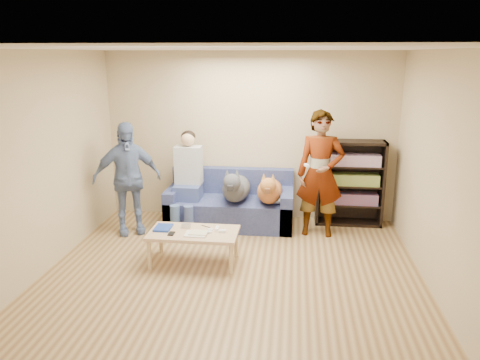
# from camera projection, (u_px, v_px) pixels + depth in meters

# --- Properties ---
(ground) EXTENTS (5.00, 5.00, 0.00)m
(ground) POSITION_uv_depth(u_px,v_px,m) (227.00, 290.00, 5.22)
(ground) COLOR brown
(ground) RESTS_ON ground
(ceiling) EXTENTS (5.00, 5.00, 0.00)m
(ceiling) POSITION_uv_depth(u_px,v_px,m) (226.00, 48.00, 4.54)
(ceiling) COLOR white
(ceiling) RESTS_ON ground
(wall_back) EXTENTS (4.50, 0.00, 4.50)m
(wall_back) POSITION_uv_depth(u_px,v_px,m) (250.00, 137.00, 7.28)
(wall_back) COLOR tan
(wall_back) RESTS_ON ground
(wall_front) EXTENTS (4.50, 0.00, 4.50)m
(wall_front) POSITION_uv_depth(u_px,v_px,m) (159.00, 297.00, 2.48)
(wall_front) COLOR tan
(wall_front) RESTS_ON ground
(wall_left) EXTENTS (0.00, 5.00, 5.00)m
(wall_left) POSITION_uv_depth(u_px,v_px,m) (24.00, 171.00, 5.14)
(wall_left) COLOR tan
(wall_left) RESTS_ON ground
(wall_right) EXTENTS (0.00, 5.00, 5.00)m
(wall_right) POSITION_uv_depth(u_px,v_px,m) (451.00, 184.00, 4.63)
(wall_right) COLOR tan
(wall_right) RESTS_ON ground
(blanket) EXTENTS (0.36, 0.31, 0.13)m
(blanket) POSITION_uv_depth(u_px,v_px,m) (275.00, 199.00, 6.87)
(blanket) COLOR #A2A2A7
(blanket) RESTS_ON sofa
(person_standing_right) EXTENTS (0.68, 0.47, 1.81)m
(person_standing_right) POSITION_uv_depth(u_px,v_px,m) (320.00, 174.00, 6.61)
(person_standing_right) COLOR gray
(person_standing_right) RESTS_ON ground
(person_standing_left) EXTENTS (1.04, 0.79, 1.64)m
(person_standing_left) POSITION_uv_depth(u_px,v_px,m) (127.00, 179.00, 6.70)
(person_standing_left) COLOR #7289B6
(person_standing_left) RESTS_ON ground
(held_controller) EXTENTS (0.07, 0.13, 0.03)m
(held_controller) POSITION_uv_depth(u_px,v_px,m) (307.00, 165.00, 6.40)
(held_controller) COLOR white
(held_controller) RESTS_ON person_standing_right
(notebook_blue) EXTENTS (0.20, 0.26, 0.03)m
(notebook_blue) POSITION_uv_depth(u_px,v_px,m) (163.00, 228.00, 5.88)
(notebook_blue) COLOR #1B3797
(notebook_blue) RESTS_ON coffee_table
(papers) EXTENTS (0.26, 0.20, 0.02)m
(papers) POSITION_uv_depth(u_px,v_px,m) (196.00, 234.00, 5.69)
(papers) COLOR silver
(papers) RESTS_ON coffee_table
(magazine) EXTENTS (0.22, 0.17, 0.01)m
(magazine) POSITION_uv_depth(u_px,v_px,m) (199.00, 233.00, 5.70)
(magazine) COLOR beige
(magazine) RESTS_ON coffee_table
(camera_silver) EXTENTS (0.11, 0.06, 0.05)m
(camera_silver) POSITION_uv_depth(u_px,v_px,m) (186.00, 226.00, 5.91)
(camera_silver) COLOR #B9B9BE
(camera_silver) RESTS_ON coffee_table
(controller_a) EXTENTS (0.04, 0.13, 0.03)m
(controller_a) POSITION_uv_depth(u_px,v_px,m) (217.00, 228.00, 5.85)
(controller_a) COLOR white
(controller_a) RESTS_ON coffee_table
(controller_b) EXTENTS (0.09, 0.06, 0.03)m
(controller_b) POSITION_uv_depth(u_px,v_px,m) (223.00, 231.00, 5.77)
(controller_b) COLOR white
(controller_b) RESTS_ON coffee_table
(headphone_cup_a) EXTENTS (0.07, 0.07, 0.02)m
(headphone_cup_a) POSITION_uv_depth(u_px,v_px,m) (209.00, 232.00, 5.75)
(headphone_cup_a) COLOR silver
(headphone_cup_a) RESTS_ON coffee_table
(headphone_cup_b) EXTENTS (0.07, 0.07, 0.02)m
(headphone_cup_b) POSITION_uv_depth(u_px,v_px,m) (210.00, 230.00, 5.82)
(headphone_cup_b) COLOR silver
(headphone_cup_b) RESTS_ON coffee_table
(pen_orange) EXTENTS (0.13, 0.06, 0.01)m
(pen_orange) POSITION_uv_depth(u_px,v_px,m) (189.00, 236.00, 5.64)
(pen_orange) COLOR orange
(pen_orange) RESTS_ON coffee_table
(pen_black) EXTENTS (0.13, 0.08, 0.01)m
(pen_black) POSITION_uv_depth(u_px,v_px,m) (206.00, 226.00, 5.95)
(pen_black) COLOR black
(pen_black) RESTS_ON coffee_table
(wallet) EXTENTS (0.07, 0.12, 0.02)m
(wallet) POSITION_uv_depth(u_px,v_px,m) (171.00, 234.00, 5.70)
(wallet) COLOR black
(wallet) RESTS_ON coffee_table
(sofa) EXTENTS (1.90, 0.85, 0.82)m
(sofa) POSITION_uv_depth(u_px,v_px,m) (231.00, 206.00, 7.18)
(sofa) COLOR #515B93
(sofa) RESTS_ON ground
(person_seated) EXTENTS (0.40, 0.73, 1.47)m
(person_seated) POSITION_uv_depth(u_px,v_px,m) (187.00, 176.00, 7.01)
(person_seated) COLOR #404B8E
(person_seated) RESTS_ON sofa
(dog_gray) EXTENTS (0.41, 1.25, 0.59)m
(dog_gray) POSITION_uv_depth(u_px,v_px,m) (235.00, 188.00, 6.90)
(dog_gray) COLOR #45464E
(dog_gray) RESTS_ON sofa
(dog_tan) EXTENTS (0.37, 1.15, 0.54)m
(dog_tan) POSITION_uv_depth(u_px,v_px,m) (269.00, 190.00, 6.83)
(dog_tan) COLOR #BA7238
(dog_tan) RESTS_ON sofa
(coffee_table) EXTENTS (1.10, 0.60, 0.42)m
(coffee_table) POSITION_uv_depth(u_px,v_px,m) (194.00, 235.00, 5.80)
(coffee_table) COLOR #DAAE86
(coffee_table) RESTS_ON ground
(bookshelf) EXTENTS (1.00, 0.34, 1.30)m
(bookshelf) POSITION_uv_depth(u_px,v_px,m) (350.00, 181.00, 7.10)
(bookshelf) COLOR black
(bookshelf) RESTS_ON ground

